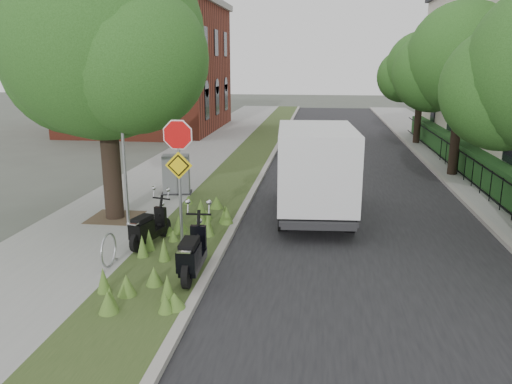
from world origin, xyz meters
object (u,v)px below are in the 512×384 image
Objects in this scene: utility_cabinet at (176,175)px; scooter_near at (147,231)px; sign_assembly at (179,159)px; scooter_far at (192,259)px; box_truck at (315,167)px.

scooter_near is at bearing -81.87° from utility_cabinet.
sign_assembly is 5.60m from utility_cabinet.
sign_assembly is 2.04m from scooter_near.
utility_cabinet reaches higher than scooter_far.
box_truck is at bearing 40.33° from scooter_near.
scooter_far is (0.65, -1.54, -1.78)m from sign_assembly.
scooter_far is 5.63m from box_truck.
box_truck is (3.94, 3.35, 1.00)m from scooter_near.
scooter_far is 7.04m from utility_cabinet.
scooter_far is at bearing -67.28° from sign_assembly.
box_truck is at bearing -19.62° from utility_cabinet.
scooter_far is at bearing -46.98° from scooter_near.
scooter_far is (1.55, -1.66, 0.04)m from scooter_near.
scooter_near is at bearing 133.02° from scooter_far.
sign_assembly reaches higher than scooter_near.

